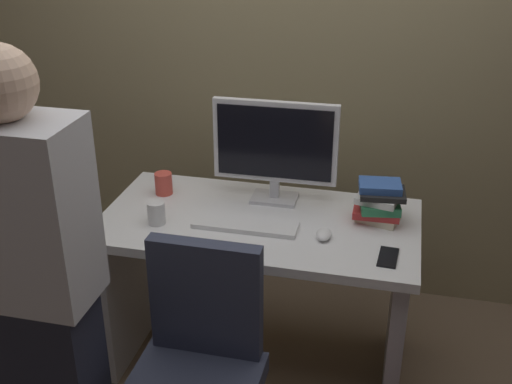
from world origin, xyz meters
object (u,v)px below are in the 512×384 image
desk (259,267)px  cell_phone (388,257)px  keyboard (245,225)px  book_stack (379,202)px  monitor (275,146)px  cup_by_monitor (164,183)px  person_at_desk (35,297)px  cup_near_keyboard (156,213)px  mouse (324,234)px

desk → cell_phone: cell_phone is taller
desk → keyboard: (-0.04, -0.08, 0.25)m
book_stack → monitor: bearing=168.1°
cup_by_monitor → monitor: bearing=5.7°
person_at_desk → book_stack: person_at_desk is taller
cell_phone → keyboard: bearing=172.3°
person_at_desk → cup_near_keyboard: size_ratio=17.07×
person_at_desk → book_stack: (1.01, 0.94, -0.01)m
keyboard → cell_phone: bearing=-11.4°
desk → book_stack: book_stack is taller
mouse → cell_phone: 0.27m
keyboard → monitor: bearing=76.4°
desk → person_at_desk: person_at_desk is taller
cup_near_keyboard → cup_by_monitor: cup_by_monitor is taller
desk → keyboard: 0.26m
cup_near_keyboard → cell_phone: cup_near_keyboard is taller
keyboard → cup_near_keyboard: (-0.36, -0.05, 0.04)m
keyboard → desk: bearing=63.3°
monitor → mouse: bearing=-47.8°
mouse → cell_phone: size_ratio=0.69×
keyboard → cup_near_keyboard: size_ratio=4.48×
keyboard → book_stack: (0.52, 0.17, 0.08)m
monitor → mouse: (0.26, -0.29, -0.24)m
person_at_desk → cup_by_monitor: (0.05, 0.99, -0.05)m
monitor → cup_near_keyboard: (-0.43, -0.33, -0.21)m
cell_phone → desk: bearing=164.0°
person_at_desk → keyboard: 0.91m
person_at_desk → mouse: (0.81, 0.75, -0.08)m
monitor → cell_phone: size_ratio=3.75×
cup_near_keyboard → cell_phone: (0.95, -0.06, -0.04)m
keyboard → cup_by_monitor: bearing=152.8°
book_stack → cell_phone: 0.31m
person_at_desk → book_stack: 1.38m
person_at_desk → keyboard: person_at_desk is taller
person_at_desk → monitor: (0.55, 1.04, 0.16)m
mouse → cup_near_keyboard: (-0.69, -0.04, 0.03)m
person_at_desk → mouse: bearing=42.8°
desk → monitor: (0.03, 0.19, 0.49)m
desk → keyboard: size_ratio=3.09×
monitor → cup_by_monitor: monitor is taller
keyboard → book_stack: size_ratio=2.04×
desk → book_stack: size_ratio=6.29×
monitor → cell_phone: 0.69m
keyboard → cup_near_keyboard: bearing=-172.0°
person_at_desk → keyboard: (0.49, 0.77, -0.09)m
keyboard → cell_phone: 0.59m
mouse → cup_by_monitor: 0.80m
monitor → book_stack: monitor is taller
monitor → cup_by_monitor: bearing=-174.3°
monitor → cup_near_keyboard: monitor is taller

